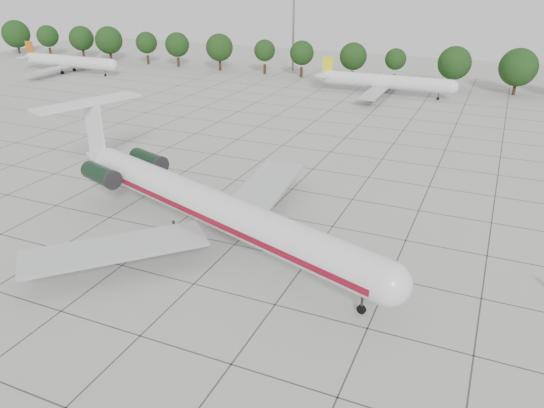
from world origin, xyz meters
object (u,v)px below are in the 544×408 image
object	(u,v)px
bg_airliner_a	(69,62)
floodlight_mast	(294,15)
main_airliner	(199,201)
bg_airliner_c	(385,82)

from	to	relation	value
bg_airliner_a	floodlight_mast	xyz separation A→B (m)	(52.60, 26.07, 11.37)
main_airliner	bg_airliner_c	distance (m)	73.05
bg_airliner_c	floodlight_mast	world-z (taller)	floodlight_mast
main_airliner	bg_airliner_c	size ratio (longest dim) A/B	1.64
main_airliner	bg_airliner_a	xyz separation A→B (m)	(-78.30, 65.40, -1.02)
bg_airliner_c	floodlight_mast	xyz separation A→B (m)	(-28.96, 18.50, 11.37)
main_airliner	bg_airliner_a	world-z (taller)	main_airliner
bg_airliner_a	bg_airliner_c	size ratio (longest dim) A/B	1.00
main_airliner	floodlight_mast	bearing A→B (deg)	124.95
bg_airliner_a	floodlight_mast	world-z (taller)	floodlight_mast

